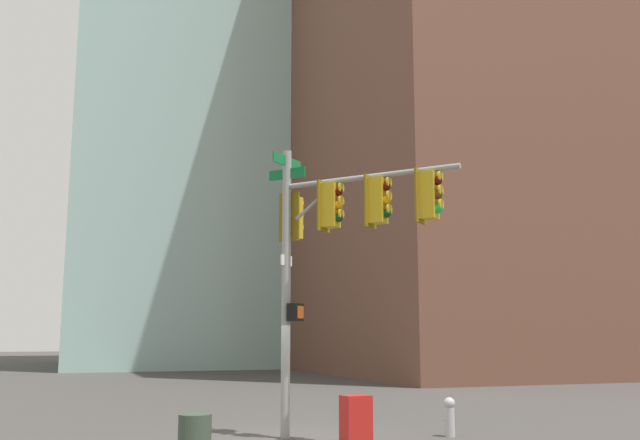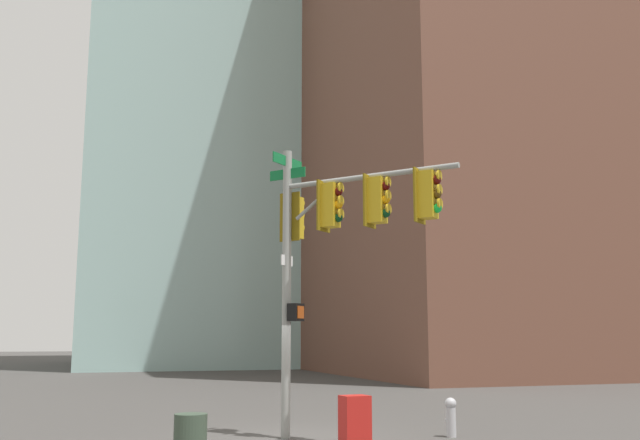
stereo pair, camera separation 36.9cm
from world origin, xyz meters
The scene contains 6 objects.
ground_plane centered at (0.00, 0.00, 0.00)m, with size 200.00×200.00×0.00m, color #423F3D.
signal_pole_assembly centered at (-1.05, -0.58, 4.63)m, with size 3.74×3.27×6.60m.
fire_hydrant centered at (-1.17, -3.34, 0.47)m, with size 0.34×0.26×0.87m.
newspaper_box centered at (-2.00, -0.68, 0.53)m, with size 0.44×0.56×1.05m, color red.
building_brick_nearside centered at (22.39, -20.49, 20.87)m, with size 19.78×21.35×41.74m, color brown.
building_brick_midblock centered at (27.48, -20.17, 18.17)m, with size 17.51×16.17×36.34m, color #845B47.
Camera 2 is at (-15.94, 4.76, 2.25)m, focal length 39.84 mm.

